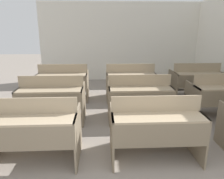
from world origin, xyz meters
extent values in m
cube|color=white|center=(0.00, 6.81, 1.38)|extent=(5.73, 0.06, 2.76)
cube|color=white|center=(2.83, 5.60, 1.58)|extent=(0.06, 2.38, 1.27)
cube|color=#83735C|center=(-1.05, 1.71, 0.37)|extent=(0.03, 0.81, 0.74)
cube|color=tan|center=(-1.68, 1.50, 0.72)|extent=(1.29, 0.38, 0.03)
cube|color=#83735C|center=(-1.68, 1.32, 0.54)|extent=(1.23, 0.02, 0.33)
cube|color=tan|center=(-1.68, 1.68, 0.85)|extent=(1.29, 0.02, 0.23)
cube|color=tan|center=(-1.68, 1.97, 0.41)|extent=(1.29, 0.30, 0.03)
cube|color=#83735C|center=(-1.68, 1.97, 0.15)|extent=(1.23, 0.04, 0.04)
cube|color=#7B6C55|center=(-0.55, 1.71, 0.37)|extent=(0.03, 0.81, 0.74)
cube|color=#7B6C55|center=(0.70, 1.71, 0.37)|extent=(0.03, 0.81, 0.74)
cube|color=tan|center=(0.08, 1.50, 0.72)|extent=(1.29, 0.38, 0.03)
cube|color=#7B6C55|center=(0.08, 1.32, 0.54)|extent=(1.23, 0.02, 0.33)
cube|color=tan|center=(0.08, 1.68, 0.85)|extent=(1.29, 0.02, 0.23)
cube|color=tan|center=(0.08, 1.97, 0.41)|extent=(1.29, 0.30, 0.03)
cube|color=#7B6C55|center=(0.08, 1.97, 0.15)|extent=(1.23, 0.04, 0.04)
cube|color=#7D6E57|center=(-2.34, 3.12, 0.37)|extent=(0.03, 0.81, 0.74)
cube|color=#7D6E57|center=(-1.08, 3.12, 0.37)|extent=(0.03, 0.81, 0.74)
cube|color=tan|center=(-1.71, 2.91, 0.72)|extent=(1.29, 0.38, 0.03)
cube|color=#7D6E57|center=(-1.71, 2.73, 0.54)|extent=(1.23, 0.02, 0.33)
cube|color=tan|center=(-1.71, 3.09, 0.85)|extent=(1.29, 0.02, 0.23)
cube|color=tan|center=(-1.71, 3.38, 0.41)|extent=(1.29, 0.30, 0.03)
cube|color=#7D6E57|center=(-1.71, 3.38, 0.15)|extent=(1.23, 0.04, 0.04)
cube|color=#786952|center=(-0.55, 3.13, 0.37)|extent=(0.03, 0.81, 0.74)
cube|color=#786952|center=(0.71, 3.13, 0.37)|extent=(0.03, 0.81, 0.74)
cube|color=tan|center=(0.08, 2.91, 0.72)|extent=(1.29, 0.38, 0.03)
cube|color=#786952|center=(0.08, 2.73, 0.54)|extent=(1.23, 0.02, 0.33)
cube|color=tan|center=(0.08, 3.09, 0.85)|extent=(1.29, 0.02, 0.23)
cube|color=tan|center=(0.08, 3.38, 0.41)|extent=(1.29, 0.30, 0.03)
cube|color=#786952|center=(0.08, 3.38, 0.15)|extent=(1.23, 0.04, 0.04)
cube|color=#796A53|center=(1.23, 3.13, 0.37)|extent=(0.03, 0.81, 0.74)
cube|color=tan|center=(1.86, 3.10, 0.85)|extent=(1.29, 0.02, 0.23)
cube|color=tan|center=(1.86, 3.39, 0.41)|extent=(1.29, 0.30, 0.03)
cube|color=#796A53|center=(1.86, 3.39, 0.15)|extent=(1.23, 0.04, 0.04)
cube|color=#80715A|center=(-2.34, 4.52, 0.37)|extent=(0.03, 0.81, 0.74)
cube|color=#80715A|center=(-1.08, 4.52, 0.37)|extent=(0.03, 0.81, 0.74)
cube|color=tan|center=(-1.71, 4.31, 0.72)|extent=(1.29, 0.38, 0.03)
cube|color=#80715A|center=(-1.71, 4.13, 0.54)|extent=(1.23, 0.02, 0.33)
cube|color=tan|center=(-1.71, 4.49, 0.85)|extent=(1.29, 0.02, 0.23)
cube|color=tan|center=(-1.71, 4.78, 0.41)|extent=(1.29, 0.30, 0.03)
cube|color=#80715A|center=(-1.71, 4.78, 0.15)|extent=(1.23, 0.04, 0.04)
cube|color=#80715A|center=(-0.55, 4.49, 0.37)|extent=(0.03, 0.81, 0.74)
cube|color=#80715A|center=(0.71, 4.49, 0.37)|extent=(0.03, 0.81, 0.74)
cube|color=tan|center=(0.08, 4.28, 0.72)|extent=(1.29, 0.38, 0.03)
cube|color=#80715A|center=(0.08, 4.10, 0.54)|extent=(1.23, 0.02, 0.33)
cube|color=tan|center=(0.08, 4.46, 0.85)|extent=(1.29, 0.02, 0.23)
cube|color=tan|center=(0.08, 4.75, 0.41)|extent=(1.29, 0.30, 0.03)
cube|color=#80715A|center=(0.08, 4.75, 0.15)|extent=(1.23, 0.04, 0.04)
cube|color=#786952|center=(1.26, 4.50, 0.37)|extent=(0.03, 0.81, 0.74)
cube|color=#786952|center=(2.51, 4.50, 0.37)|extent=(0.03, 0.81, 0.74)
cube|color=tan|center=(1.88, 4.29, 0.72)|extent=(1.29, 0.38, 0.03)
cube|color=#786952|center=(1.88, 4.11, 0.54)|extent=(1.23, 0.02, 0.33)
cube|color=tan|center=(1.88, 4.47, 0.85)|extent=(1.29, 0.02, 0.23)
cube|color=tan|center=(1.88, 4.76, 0.41)|extent=(1.29, 0.30, 0.03)
cube|color=#786952|center=(1.88, 4.76, 0.15)|extent=(1.23, 0.04, 0.04)
cylinder|color=#1E6B33|center=(2.54, 5.11, 0.16)|extent=(0.29, 0.29, 0.33)
camera|label=1|loc=(-0.70, -1.20, 1.90)|focal=35.00mm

